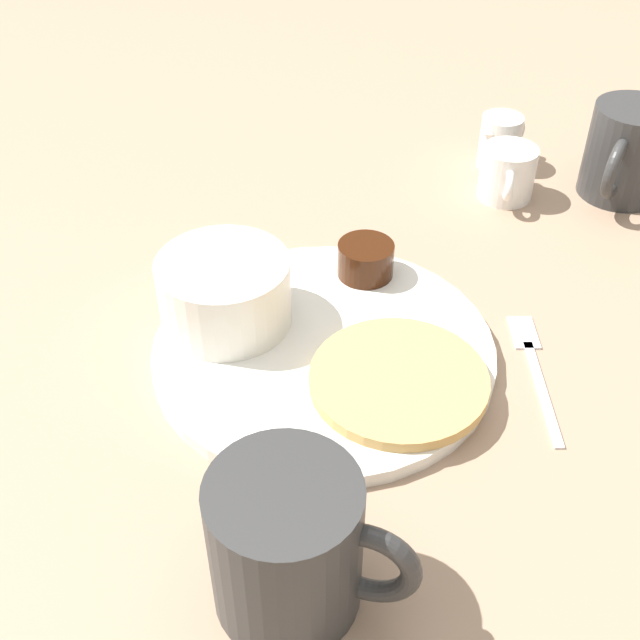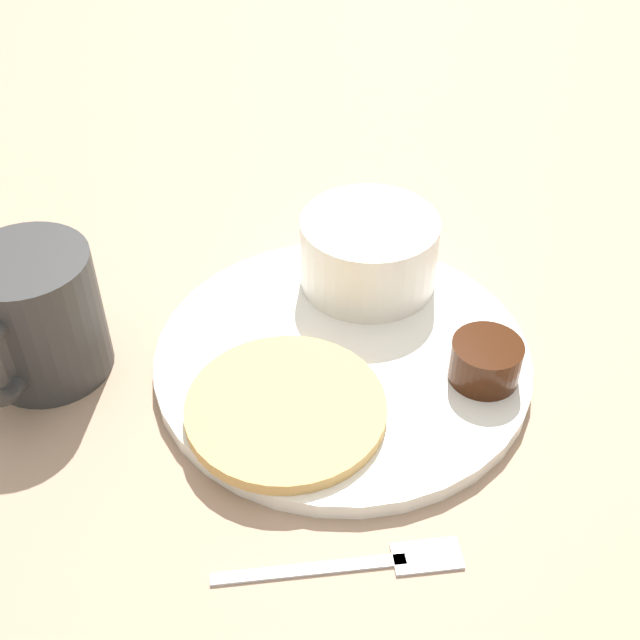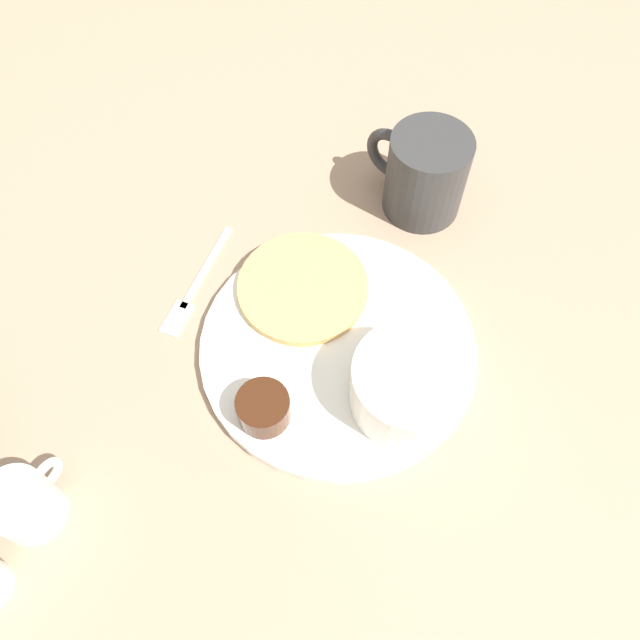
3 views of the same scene
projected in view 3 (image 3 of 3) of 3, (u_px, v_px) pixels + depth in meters
name	position (u px, v px, depth m)	size (l,w,h in m)	color
ground_plane	(337.00, 349.00, 0.60)	(4.00, 4.00, 0.00)	#9E7F66
plate	(338.00, 346.00, 0.59)	(0.26, 0.26, 0.01)	white
pancake_stack	(303.00, 287.00, 0.61)	(0.13, 0.13, 0.01)	tan
bowl	(410.00, 385.00, 0.53)	(0.10, 0.10, 0.06)	white
syrup_cup	(263.00, 408.00, 0.54)	(0.05, 0.05, 0.03)	#38190A
butter_ramekin	(410.00, 415.00, 0.54)	(0.04, 0.04, 0.04)	white
coffee_mug	(424.00, 174.00, 0.65)	(0.12, 0.08, 0.09)	#333333
creamer_pitcher_near	(24.00, 505.00, 0.50)	(0.05, 0.08, 0.05)	white
fork	(193.00, 291.00, 0.63)	(0.05, 0.14, 0.00)	silver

